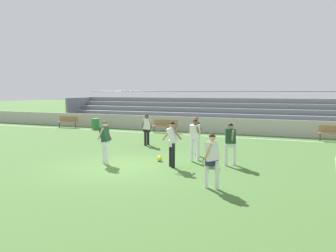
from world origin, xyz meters
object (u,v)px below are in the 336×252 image
(bench_near_bin, at_px, (165,125))
(player_white_dropping_back, at_px, (195,136))
(player_white_deep_cover, at_px, (172,140))
(trash_bin, at_px, (95,124))
(player_white_wide_left, at_px, (212,156))
(bench_near_wall_gap, at_px, (68,121))
(bleacher_stand, at_px, (207,112))
(bench_centre_sideline, at_px, (335,132))
(player_white_challenging, at_px, (147,127))
(player_dark_on_ball, at_px, (230,141))
(soccer_ball, at_px, (160,159))
(player_dark_pressing_high, at_px, (105,139))
(player_dark_overlapping, at_px, (196,132))

(bench_near_bin, distance_m, player_white_dropping_back, 10.15)
(bench_near_bin, relative_size, player_white_deep_cover, 1.05)
(trash_bin, height_order, player_white_wide_left, player_white_wide_left)
(bench_near_wall_gap, relative_size, player_white_wide_left, 1.12)
(trash_bin, xyz_separation_m, player_white_deep_cover, (10.60, -9.95, 0.62))
(player_white_deep_cover, bearing_deg, bench_near_wall_gap, 142.74)
(player_white_deep_cover, bearing_deg, bench_near_bin, 116.19)
(bleacher_stand, bearing_deg, bench_centre_sideline, -24.58)
(player_white_dropping_back, relative_size, player_white_wide_left, 1.06)
(bench_near_wall_gap, height_order, player_white_challenging, player_white_challenging)
(player_white_challenging, distance_m, player_dark_on_ball, 6.25)
(bleacher_stand, xyz_separation_m, soccer_ball, (2.39, -13.37, -1.11))
(player_white_challenging, relative_size, player_dark_on_ball, 1.00)
(player_dark_on_ball, bearing_deg, player_white_dropping_back, 169.86)
(bench_centre_sideline, distance_m, player_dark_pressing_high, 13.43)
(bench_near_wall_gap, distance_m, player_white_wide_left, 19.86)
(soccer_ball, bearing_deg, bench_near_bin, 113.62)
(player_dark_pressing_high, bearing_deg, bleacher_stand, 92.56)
(player_white_dropping_back, distance_m, player_white_wide_left, 4.18)
(bench_centre_sideline, distance_m, player_dark_overlapping, 9.31)
(player_white_dropping_back, height_order, player_dark_overlapping, player_dark_overlapping)
(trash_bin, bearing_deg, player_white_dropping_back, -37.65)
(player_white_wide_left, bearing_deg, bench_near_wall_gap, 141.52)
(player_white_wide_left, relative_size, player_dark_pressing_high, 0.97)
(soccer_ball, bearing_deg, player_white_deep_cover, -42.08)
(trash_bin, relative_size, player_dark_pressing_high, 0.48)
(player_dark_pressing_high, bearing_deg, bench_near_bin, 102.41)
(player_white_deep_cover, distance_m, player_dark_overlapping, 2.73)
(bench_near_bin, bearing_deg, player_dark_pressing_high, -77.59)
(bench_centre_sideline, distance_m, trash_bin, 16.20)
(player_white_challenging, distance_m, player_dark_pressing_high, 5.03)
(bench_centre_sideline, bearing_deg, bench_near_bin, 180.00)
(bleacher_stand, height_order, player_white_challenging, bleacher_stand)
(player_white_challenging, height_order, player_dark_pressing_high, player_dark_pressing_high)
(soccer_ball, bearing_deg, player_dark_pressing_high, -143.16)
(player_dark_overlapping, relative_size, player_dark_on_ball, 1.06)
(bench_centre_sideline, bearing_deg, player_white_wide_left, -105.19)
(player_white_wide_left, bearing_deg, player_white_deep_cover, 135.13)
(player_white_challenging, bearing_deg, player_white_dropping_back, -38.38)
(bleacher_stand, distance_m, player_white_deep_cover, 14.57)
(bench_near_wall_gap, xyz_separation_m, player_white_dropping_back, (13.66, -8.62, 0.48))
(player_dark_overlapping, bearing_deg, player_white_dropping_back, -72.17)
(soccer_ball, bearing_deg, player_dark_overlapping, 65.24)
(bleacher_stand, bearing_deg, player_white_wide_left, -71.33)
(bench_near_wall_gap, xyz_separation_m, player_white_deep_cover, (13.30, -10.12, 0.48))
(bleacher_stand, height_order, soccer_ball, bleacher_stand)
(trash_bin, distance_m, player_dark_on_ball, 15.25)
(trash_bin, bearing_deg, bench_near_wall_gap, 176.39)
(bench_centre_sideline, bearing_deg, player_white_dropping_back, -121.30)
(bench_near_wall_gap, relative_size, trash_bin, 2.24)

